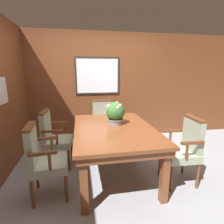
# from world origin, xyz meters

# --- Properties ---
(ground_plane) EXTENTS (14.00, 14.00, 0.00)m
(ground_plane) POSITION_xyz_m (0.00, 0.00, 0.00)
(ground_plane) COLOR #93969E
(wall_back) EXTENTS (7.20, 0.08, 2.45)m
(wall_back) POSITION_xyz_m (-0.00, 1.70, 1.23)
(wall_back) COLOR brown
(wall_back) RESTS_ON ground_plane
(dining_table) EXTENTS (1.17, 1.70, 0.76)m
(dining_table) POSITION_xyz_m (0.00, 0.09, 0.67)
(dining_table) COLOR brown
(dining_table) RESTS_ON ground_plane
(chair_right_near) EXTENTS (0.47, 0.51, 0.97)m
(chair_right_near) POSITION_xyz_m (0.95, -0.29, 0.54)
(chair_right_near) COLOR brown
(chair_right_near) RESTS_ON ground_plane
(chair_left_near) EXTENTS (0.48, 0.53, 0.97)m
(chair_left_near) POSITION_xyz_m (-0.97, -0.27, 0.54)
(chair_left_near) COLOR brown
(chair_left_near) RESTS_ON ground_plane
(chair_left_far) EXTENTS (0.48, 0.52, 0.97)m
(chair_left_far) POSITION_xyz_m (-0.95, 0.49, 0.54)
(chair_left_far) COLOR brown
(chair_left_far) RESTS_ON ground_plane
(chair_head_far) EXTENTS (0.53, 0.49, 0.97)m
(chair_head_far) POSITION_xyz_m (0.00, 1.32, 0.54)
(chair_head_far) COLOR brown
(chair_head_far) RESTS_ON ground_plane
(potted_plant) EXTENTS (0.30, 0.31, 0.36)m
(potted_plant) POSITION_xyz_m (0.05, 0.24, 0.95)
(potted_plant) COLOR gray
(potted_plant) RESTS_ON dining_table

